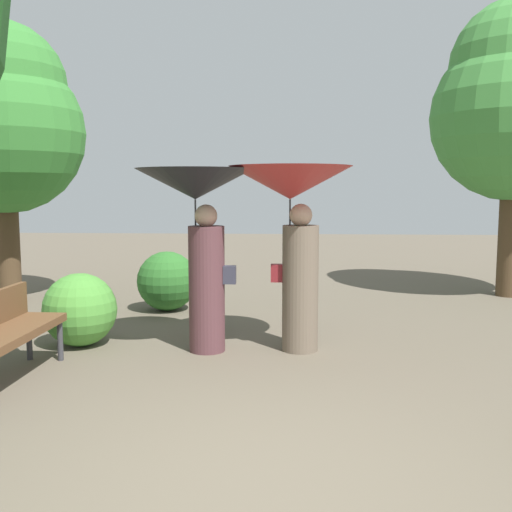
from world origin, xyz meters
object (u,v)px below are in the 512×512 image
at_px(person_left, 199,214).
at_px(person_right, 293,210).
at_px(tree_mid_left, 2,119).
at_px(park_bench, 4,328).

height_order(person_left, person_right, person_right).
height_order(person_right, tree_mid_left, tree_mid_left).
xyz_separation_m(person_left, tree_mid_left, (-3.55, 2.78, 1.38)).
bearing_deg(person_left, park_bench, 130.49).
height_order(park_bench, tree_mid_left, tree_mid_left).
height_order(person_right, park_bench, person_right).
distance_m(person_left, person_right, 1.04).
bearing_deg(person_right, park_bench, 120.64).
relative_size(park_bench, tree_mid_left, 0.34).
distance_m(person_left, tree_mid_left, 4.71).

